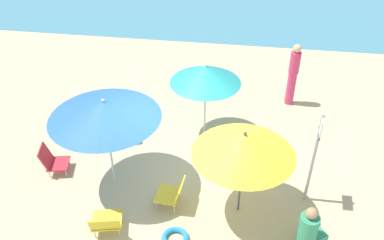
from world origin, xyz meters
The scene contains 12 objects.
ground_plane centered at (0.00, 0.00, 0.00)m, with size 40.00×40.00×0.00m, color #CCB789.
umbrella_teal centered at (0.23, 1.52, 1.62)m, with size 1.58×1.58×1.89m.
umbrella_blue centered at (-1.40, -0.39, 1.79)m, with size 2.10×2.10×2.03m.
umbrella_yellow centered at (1.17, -0.78, 1.60)m, with size 1.81×1.81×1.87m.
beach_chair_a centered at (-0.08, -0.85, 0.33)m, with size 0.56×0.53×0.60m.
beach_chair_b centered at (-1.12, -1.69, 0.29)m, with size 0.65×0.68×0.57m.
beach_chair_c centered at (-2.78, -0.27, 0.30)m, with size 0.61×0.57×0.63m.
person_a centered at (2.29, 3.22, 0.88)m, with size 0.26×0.26×1.69m.
person_b centered at (2.39, -1.45, 0.46)m, with size 0.56×0.51×0.95m.
warning_sign centered at (2.46, -0.30, 1.29)m, with size 0.07×0.41×2.03m.
swim_ring centered at (0.11, -1.67, 0.05)m, with size 0.49×0.49×0.10m, color #238CD8.
beach_bag centered at (-1.45, 0.95, 0.15)m, with size 0.29×0.23×0.30m, color #DB3866.
Camera 1 is at (1.10, -6.22, 5.90)m, focal length 37.91 mm.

